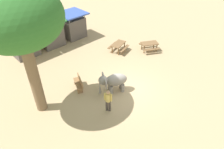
{
  "coord_description": "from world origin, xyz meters",
  "views": [
    {
      "loc": [
        -8.63,
        -7.35,
        9.6
      ],
      "look_at": [
        -0.35,
        1.22,
        0.8
      ],
      "focal_mm": 33.32,
      "sensor_mm": 36.0,
      "label": 1
    }
  ],
  "objects": [
    {
      "name": "market_stall_green",
      "position": [
        -0.4,
        9.46,
        1.14
      ],
      "size": [
        2.5,
        2.5,
        2.52
      ],
      "color": "#59514C",
      "rests_on": "ground_plane"
    },
    {
      "name": "shade_tree_main",
      "position": [
        -5.27,
        2.53,
        5.83
      ],
      "size": [
        4.56,
        4.18,
        7.55
      ],
      "color": "brown",
      "rests_on": "ground_plane"
    },
    {
      "name": "picnic_table_far",
      "position": [
        5.45,
        2.33,
        0.59
      ],
      "size": [
        2.04,
        2.04,
        0.78
      ],
      "rotation": [
        0.0,
        0.0,
        2.61
      ],
      "color": "brown",
      "rests_on": "ground_plane"
    },
    {
      "name": "person_handler",
      "position": [
        -2.41,
        -0.57,
        0.95
      ],
      "size": [
        0.32,
        0.45,
        1.62
      ],
      "rotation": [
        0.0,
        0.0,
        0.53
      ],
      "color": "#3F3833",
      "rests_on": "ground_plane"
    },
    {
      "name": "ground_plane",
      "position": [
        0.0,
        0.0,
        0.0
      ],
      "size": [
        60.0,
        60.0,
        0.0
      ],
      "primitive_type": "plane",
      "color": "tan"
    },
    {
      "name": "elephant",
      "position": [
        -0.87,
        0.54,
        0.89
      ],
      "size": [
        1.94,
        1.72,
        1.4
      ],
      "rotation": [
        0.0,
        0.0,
        2.62
      ],
      "color": "gray",
      "rests_on": "ground_plane"
    },
    {
      "name": "market_stall_orange",
      "position": [
        -3.0,
        9.46,
        1.14
      ],
      "size": [
        2.5,
        2.5,
        2.52
      ],
      "color": "#59514C",
      "rests_on": "ground_plane"
    },
    {
      "name": "picnic_table_near",
      "position": [
        3.35,
        4.21,
        0.59
      ],
      "size": [
        1.86,
        1.85,
        0.78
      ],
      "rotation": [
        0.0,
        0.0,
        3.43
      ],
      "color": "brown",
      "rests_on": "ground_plane"
    },
    {
      "name": "wooden_bench",
      "position": [
        -2.4,
        2.44,
        0.47
      ],
      "size": [
        0.92,
        1.44,
        0.88
      ],
      "rotation": [
        0.0,
        0.0,
        1.16
      ],
      "color": "olive",
      "rests_on": "ground_plane"
    },
    {
      "name": "market_stall_blue",
      "position": [
        2.2,
        9.46,
        1.14
      ],
      "size": [
        2.5,
        2.5,
        2.52
      ],
      "color": "#59514C",
      "rests_on": "ground_plane"
    }
  ]
}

